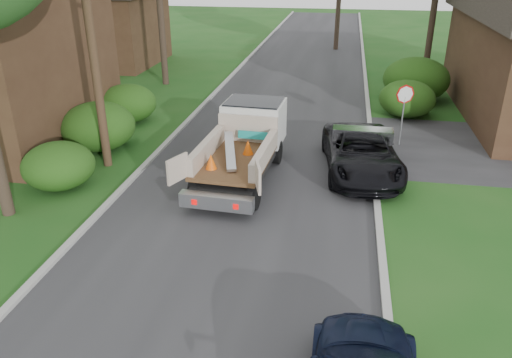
{
  "coord_description": "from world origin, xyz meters",
  "views": [
    {
      "loc": [
        2.8,
        -10.65,
        7.21
      ],
      "look_at": [
        0.52,
        2.17,
        1.2
      ],
      "focal_mm": 35.0,
      "sensor_mm": 36.0,
      "label": 1
    }
  ],
  "objects_px": {
    "black_pickup": "(361,153)",
    "house_left_far": "(102,17)",
    "utility_pole": "(89,18)",
    "stop_sign": "(404,102)",
    "flatbed_truck": "(247,137)"
  },
  "relations": [
    {
      "from": "stop_sign",
      "to": "flatbed_truck",
      "type": "bearing_deg",
      "value": -148.02
    },
    {
      "from": "utility_pole",
      "to": "black_pickup",
      "type": "bearing_deg",
      "value": 6.35
    },
    {
      "from": "black_pickup",
      "to": "house_left_far",
      "type": "bearing_deg",
      "value": 130.16
    },
    {
      "from": "stop_sign",
      "to": "black_pickup",
      "type": "bearing_deg",
      "value": -118.01
    },
    {
      "from": "stop_sign",
      "to": "flatbed_truck",
      "type": "height_order",
      "value": "stop_sign"
    },
    {
      "from": "stop_sign",
      "to": "black_pickup",
      "type": "height_order",
      "value": "stop_sign"
    },
    {
      "from": "house_left_far",
      "to": "flatbed_truck",
      "type": "distance_m",
      "value": 21.15
    },
    {
      "from": "black_pickup",
      "to": "stop_sign",
      "type": "bearing_deg",
      "value": 55.26
    },
    {
      "from": "black_pickup",
      "to": "flatbed_truck",
      "type": "bearing_deg",
      "value": -179.85
    },
    {
      "from": "house_left_far",
      "to": "stop_sign",
      "type": "bearing_deg",
      "value": -34.81
    },
    {
      "from": "utility_pole",
      "to": "house_left_far",
      "type": "xyz_separation_m",
      "value": [
        -8.02,
        17.02,
        -2.12
      ]
    },
    {
      "from": "utility_pole",
      "to": "stop_sign",
      "type": "bearing_deg",
      "value": 20.62
    },
    {
      "from": "utility_pole",
      "to": "flatbed_truck",
      "type": "xyz_separation_m",
      "value": [
        5.09,
        0.53,
        -3.96
      ]
    },
    {
      "from": "stop_sign",
      "to": "black_pickup",
      "type": "relative_size",
      "value": 0.47
    },
    {
      "from": "utility_pole",
      "to": "flatbed_truck",
      "type": "height_order",
      "value": "utility_pole"
    }
  ]
}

